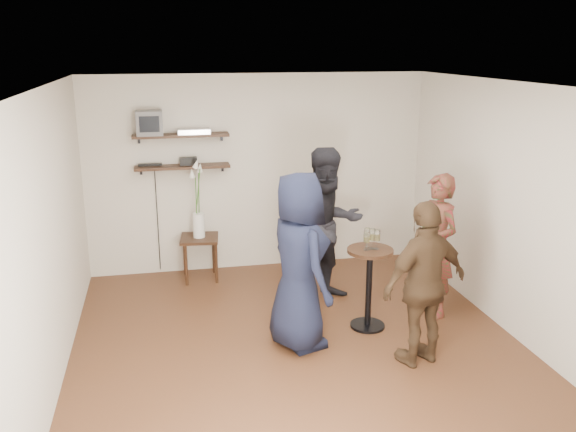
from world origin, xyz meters
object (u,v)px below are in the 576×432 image
at_px(crt_monitor, 149,123).
at_px(person_dark, 328,226).
at_px(person_plaid, 436,246).
at_px(side_table, 200,244).
at_px(person_brown, 425,284).
at_px(dvd_deck, 194,131).
at_px(person_navy, 299,262).
at_px(radio, 188,161).
at_px(drinks_table, 369,277).

relative_size(crt_monitor, person_dark, 0.17).
bearing_deg(person_plaid, person_dark, -133.67).
xyz_separation_m(side_table, person_brown, (1.91, -2.61, 0.32)).
relative_size(dvd_deck, person_navy, 0.22).
bearing_deg(person_plaid, person_brown, -42.82).
distance_m(crt_monitor, person_brown, 3.94).
height_order(person_dark, person_navy, person_dark).
xyz_separation_m(person_plaid, person_dark, (-1.06, 0.64, 0.11)).
xyz_separation_m(radio, drinks_table, (1.75, -2.02, -0.95)).
xyz_separation_m(person_plaid, person_brown, (-0.59, -1.00, -0.01)).
bearing_deg(side_table, person_plaid, -32.69).
xyz_separation_m(drinks_table, person_navy, (-0.82, -0.24, 0.32)).
relative_size(side_table, person_navy, 0.32).
bearing_deg(person_brown, dvd_deck, -72.90).
relative_size(dvd_deck, drinks_table, 0.45).
bearing_deg(person_dark, person_brown, -89.15).
distance_m(dvd_deck, person_dark, 2.11).
bearing_deg(dvd_deck, person_brown, -55.94).
xyz_separation_m(crt_monitor, dvd_deck, (0.54, 0.00, -0.12)).
bearing_deg(drinks_table, person_navy, -164.05).
bearing_deg(dvd_deck, radio, 180.00).
bearing_deg(person_navy, person_dark, -45.34).
relative_size(crt_monitor, dvd_deck, 0.80).
height_order(dvd_deck, radio, dvd_deck).
bearing_deg(person_plaid, side_table, -135.28).
relative_size(crt_monitor, person_navy, 0.18).
xyz_separation_m(dvd_deck, person_dark, (1.44, -1.19, -0.98)).
relative_size(radio, drinks_table, 0.25).
relative_size(side_table, drinks_table, 0.64).
bearing_deg(person_dark, radio, 126.76).
height_order(crt_monitor, person_dark, crt_monitor).
bearing_deg(person_dark, side_table, 130.89).
relative_size(person_plaid, person_navy, 0.90).
distance_m(drinks_table, person_dark, 0.92).
height_order(crt_monitor, person_brown, crt_monitor).
height_order(side_table, person_brown, person_brown).
height_order(radio, side_table, radio).
bearing_deg(crt_monitor, radio, 0.00).
bearing_deg(radio, crt_monitor, 180.00).
bearing_deg(person_brown, crt_monitor, -66.06).
relative_size(dvd_deck, side_table, 0.70).
xyz_separation_m(dvd_deck, person_navy, (0.84, -2.25, -1.00)).
bearing_deg(person_brown, person_dark, -90.85).
bearing_deg(person_navy, person_plaid, -91.68).
relative_size(drinks_table, person_brown, 0.56).
bearing_deg(crt_monitor, side_table, -22.67).
bearing_deg(crt_monitor, dvd_deck, 0.00).
relative_size(crt_monitor, person_brown, 0.20).
xyz_separation_m(person_navy, person_brown, (1.07, -0.58, -0.10)).
distance_m(radio, person_brown, 3.54).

